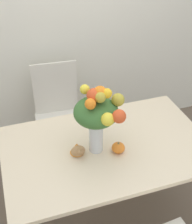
{
  "coord_description": "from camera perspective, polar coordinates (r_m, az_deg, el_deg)",
  "views": [
    {
      "loc": [
        -0.57,
        -1.48,
        2.14
      ],
      "look_at": [
        -0.08,
        -0.01,
        1.05
      ],
      "focal_mm": 50.0,
      "sensor_mm": 36.0,
      "label": 1
    }
  ],
  "objects": [
    {
      "name": "turkey_figurine",
      "position": [
        2.04,
        -3.41,
        -6.83
      ],
      "size": [
        0.09,
        0.13,
        0.08
      ],
      "color": "#A87A4C",
      "rests_on": "dining_table"
    },
    {
      "name": "flower_vase",
      "position": [
        1.9,
        0.3,
        -0.29
      ],
      "size": [
        0.31,
        0.33,
        0.49
      ],
      "color": "silver",
      "rests_on": "dining_table"
    },
    {
      "name": "pumpkin",
      "position": [
        2.05,
        4.1,
        -6.53
      ],
      "size": [
        0.09,
        0.09,
        0.08
      ],
      "color": "orange",
      "rests_on": "dining_table"
    },
    {
      "name": "dining_table",
      "position": [
        2.18,
        1.91,
        -8.07
      ],
      "size": [
        1.39,
        0.87,
        0.74
      ],
      "color": "beige",
      "rests_on": "ground_plane"
    },
    {
      "name": "dining_chair_near_window",
      "position": [
        2.84,
        -6.8,
        -0.57
      ],
      "size": [
        0.45,
        0.45,
        0.95
      ],
      "rotation": [
        0.0,
        0.0,
        -0.08
      ],
      "color": "silver",
      "rests_on": "ground_plane"
    },
    {
      "name": "wall_back",
      "position": [
        2.82,
        -6.36,
        18.81
      ],
      "size": [
        8.0,
        0.06,
        2.7
      ],
      "color": "silver",
      "rests_on": "ground_plane"
    },
    {
      "name": "ground_plane",
      "position": [
        2.67,
        1.63,
        -18.16
      ],
      "size": [
        12.0,
        12.0,
        0.0
      ],
      "primitive_type": "plane",
      "color": "brown"
    }
  ]
}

